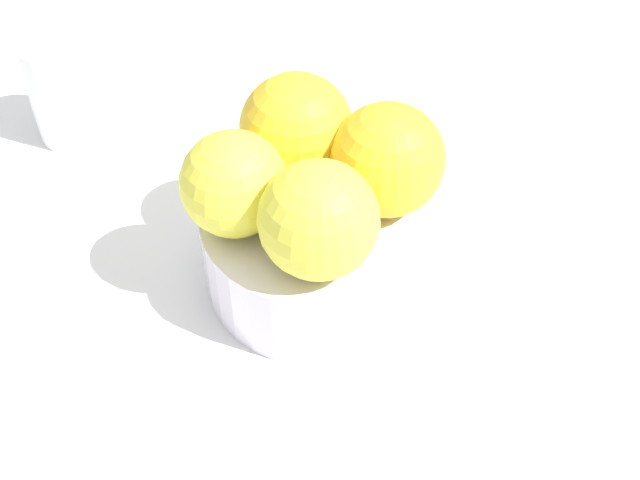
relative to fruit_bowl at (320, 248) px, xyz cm
name	(u,v)px	position (x,y,z in cm)	size (l,w,h in cm)	color
ground_plane	(320,287)	(0.00, 0.00, -3.66)	(110.00, 110.00, 2.00)	white
fruit_bowl	(320,248)	(0.00, 0.00, 0.00)	(14.46, 14.46, 5.56)	silver
orange_in_bowl_0	(319,220)	(3.28, -2.35, 6.20)	(6.59, 6.59, 6.59)	yellow
orange_in_bowl_1	(297,130)	(-3.77, 0.90, 6.39)	(6.97, 6.97, 6.97)	yellow
orange_in_bowl_2	(387,160)	(1.44, 3.72, 6.28)	(6.75, 6.75, 6.75)	yellow
orange_in_bowl_3	(234,184)	(-2.02, -4.47, 5.99)	(6.18, 6.18, 6.18)	yellow
ceramic_cup	(67,89)	(-23.67, -7.01, 1.41)	(5.74, 5.74, 8.13)	white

